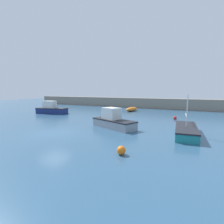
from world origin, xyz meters
TOP-DOWN VIEW (x-y plane):
  - ground_plane at (0.00, 0.00)m, footprint 120.00×120.00m
  - harbor_breakwater at (0.00, 26.13)m, footprint 61.31×2.49m
  - motorboat_grey_hull at (-10.66, 9.36)m, footprint 5.44×2.74m
  - cabin_cruiser_white at (3.64, 4.45)m, footprint 5.29×3.33m
  - sailboat_twin_hulled at (10.54, 4.78)m, footprint 2.42×6.17m
  - open_tender_yellow at (-0.22, 18.88)m, footprint 1.62×3.63m
  - mooring_buoy_red at (8.37, 12.80)m, footprint 0.43×0.43m
  - mooring_buoy_orange at (7.68, -2.03)m, footprint 0.53×0.53m

SIDE VIEW (x-z plane):
  - ground_plane at x=0.00m, z-range -0.20..0.00m
  - mooring_buoy_red at x=8.37m, z-range 0.00..0.43m
  - mooring_buoy_orange at x=7.68m, z-range 0.00..0.53m
  - open_tender_yellow at x=-0.22m, z-range 0.00..0.75m
  - sailboat_twin_hulled at x=10.54m, z-range -1.34..2.11m
  - cabin_cruiser_white at x=3.64m, z-range -0.31..1.72m
  - motorboat_grey_hull at x=-10.66m, z-range -0.31..1.78m
  - harbor_breakwater at x=0.00m, z-range 0.00..2.16m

